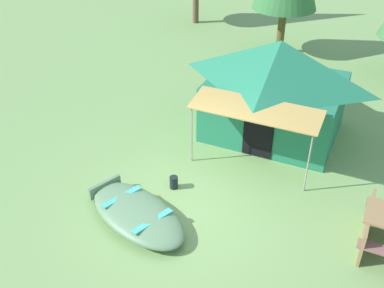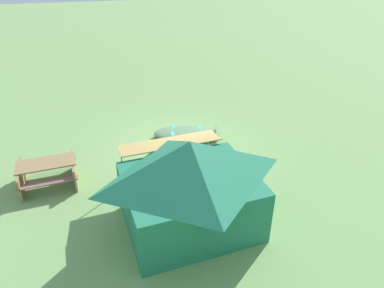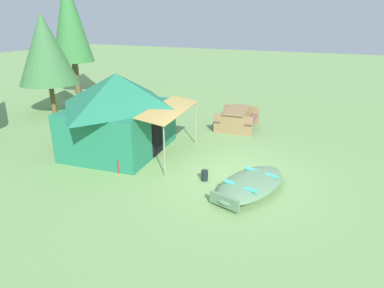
% 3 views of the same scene
% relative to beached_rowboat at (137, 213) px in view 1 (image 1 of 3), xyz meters
% --- Properties ---
extents(ground_plane, '(80.00, 80.00, 0.00)m').
position_rel_beached_rowboat_xyz_m(ground_plane, '(0.57, 0.84, -0.20)').
color(ground_plane, '#77A15C').
extents(beached_rowboat, '(2.80, 1.86, 0.37)m').
position_rel_beached_rowboat_xyz_m(beached_rowboat, '(0.00, 0.00, 0.00)').
color(beached_rowboat, '#5C835E').
rests_on(beached_rowboat, ground_plane).
extents(canvas_cabin_tent, '(3.94, 4.12, 2.59)m').
position_rel_beached_rowboat_xyz_m(canvas_cabin_tent, '(0.94, 4.79, 1.15)').
color(canvas_cabin_tent, '#237856').
rests_on(canvas_cabin_tent, ground_plane).
extents(cooler_box, '(0.53, 0.63, 0.39)m').
position_rel_beached_rowboat_xyz_m(cooler_box, '(-0.37, 3.90, -0.00)').
color(cooler_box, red).
rests_on(cooler_box, ground_plane).
extents(fuel_can, '(0.27, 0.27, 0.30)m').
position_rel_beached_rowboat_xyz_m(fuel_can, '(0.04, 1.30, -0.04)').
color(fuel_can, black).
rests_on(fuel_can, ground_plane).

